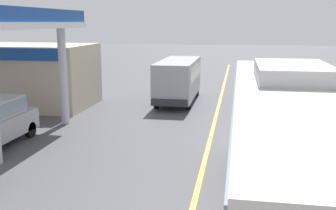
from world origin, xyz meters
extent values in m
plane|color=#4C4C51|center=(0.00, 20.00, 0.00)|extent=(120.00, 120.00, 0.00)
cube|color=#D8CC4C|center=(0.00, 15.00, 0.00)|extent=(0.16, 50.00, 0.01)
cube|color=silver|center=(2.22, 4.07, 1.88)|extent=(2.50, 11.00, 2.90)
cube|color=orange|center=(2.22, 4.07, 0.77)|extent=(2.54, 11.04, 0.56)
cube|color=#8C9EAD|center=(0.95, 4.07, 2.33)|extent=(0.06, 9.35, 1.10)
cube|color=#B2B2B7|center=(2.22, 5.07, 3.51)|extent=(1.60, 2.80, 0.36)
cylinder|color=black|center=(1.12, 7.37, 0.50)|extent=(0.30, 1.00, 1.00)
cylinder|color=black|center=(3.32, 7.37, 0.50)|extent=(0.30, 1.00, 1.00)
cylinder|color=silver|center=(-6.77, 12.60, 2.30)|extent=(0.36, 0.36, 4.60)
cube|color=beige|center=(-10.47, 16.10, 1.70)|extent=(7.00, 4.40, 3.40)
cube|color=#194799|center=(-10.47, 13.86, 3.05)|extent=(6.30, 0.10, 0.60)
cylinder|color=black|center=(-7.24, 10.24, 0.32)|extent=(0.20, 0.64, 0.64)
cube|color=#A5A5AD|center=(-2.41, 18.63, 1.39)|extent=(2.00, 6.00, 2.10)
cube|color=#8C9EAD|center=(-2.41, 18.63, 1.79)|extent=(2.04, 5.10, 0.80)
cube|color=#2D2D33|center=(-2.41, 15.58, 0.54)|extent=(1.90, 0.16, 0.36)
cylinder|color=black|center=(-3.29, 16.63, 0.38)|extent=(0.22, 0.76, 0.76)
cylinder|color=black|center=(-1.53, 16.63, 0.38)|extent=(0.22, 0.76, 0.76)
cylinder|color=black|center=(-3.29, 20.63, 0.38)|extent=(0.22, 0.76, 0.76)
cylinder|color=black|center=(-1.53, 20.63, 0.38)|extent=(0.22, 0.76, 0.76)
cylinder|color=#33333F|center=(-8.09, 9.90, 0.41)|extent=(0.14, 0.14, 0.82)
cylinder|color=#33333F|center=(-7.91, 9.90, 0.41)|extent=(0.14, 0.14, 0.82)
cube|color=#D8CC4C|center=(-8.00, 9.90, 1.12)|extent=(0.36, 0.22, 0.60)
sphere|color=tan|center=(-8.00, 9.90, 1.55)|extent=(0.22, 0.22, 0.22)
cylinder|color=#D8CC4C|center=(-8.23, 9.90, 1.07)|extent=(0.09, 0.09, 0.58)
cylinder|color=#D8CC4C|center=(-7.77, 9.90, 1.07)|extent=(0.09, 0.09, 0.58)
camera|label=1|loc=(1.01, -4.20, 4.60)|focal=42.68mm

